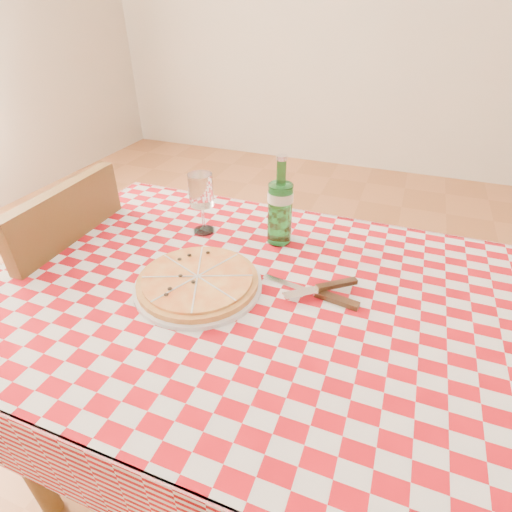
# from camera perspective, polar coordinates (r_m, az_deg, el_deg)

# --- Properties ---
(dining_table) EXTENTS (1.20, 0.80, 0.75)m
(dining_table) POSITION_cam_1_polar(r_m,az_deg,el_deg) (1.00, -0.17, -9.66)
(dining_table) COLOR brown
(dining_table) RESTS_ON ground
(tablecloth) EXTENTS (1.30, 0.90, 0.01)m
(tablecloth) POSITION_cam_1_polar(r_m,az_deg,el_deg) (0.94, -0.18, -5.41)
(tablecloth) COLOR #A20912
(tablecloth) RESTS_ON dining_table
(chair_far) EXTENTS (0.43, 0.43, 0.91)m
(chair_far) POSITION_cam_1_polar(r_m,az_deg,el_deg) (1.44, -25.53, -5.14)
(chair_far) COLOR brown
(chair_far) RESTS_ON ground
(pizza_plate) EXTENTS (0.39, 0.39, 0.04)m
(pizza_plate) POSITION_cam_1_polar(r_m,az_deg,el_deg) (0.95, -8.30, -3.45)
(pizza_plate) COLOR #C98E43
(pizza_plate) RESTS_ON tablecloth
(water_bottle) EXTENTS (0.08, 0.08, 0.25)m
(water_bottle) POSITION_cam_1_polar(r_m,az_deg,el_deg) (1.07, 3.49, 7.87)
(water_bottle) COLOR #1B6D26
(water_bottle) RESTS_ON tablecloth
(wine_glass) EXTENTS (0.09, 0.09, 0.18)m
(wine_glass) POSITION_cam_1_polar(r_m,az_deg,el_deg) (1.14, -7.73, 7.40)
(wine_glass) COLOR white
(wine_glass) RESTS_ON tablecloth
(cutlery) EXTENTS (0.31, 0.28, 0.03)m
(cutlery) POSITION_cam_1_polar(r_m,az_deg,el_deg) (0.93, 8.64, -4.86)
(cutlery) COLOR silver
(cutlery) RESTS_ON tablecloth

